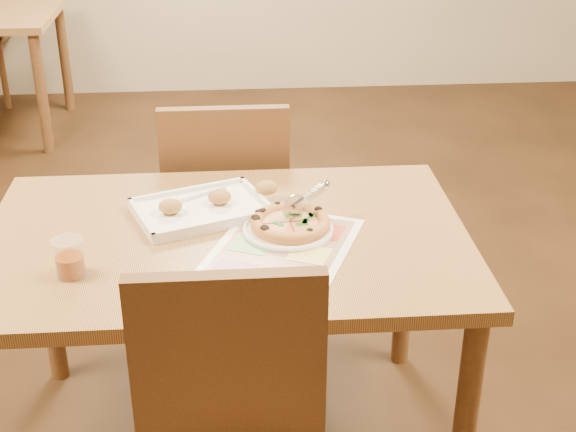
{
  "coord_description": "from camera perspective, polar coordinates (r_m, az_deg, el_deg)",
  "views": [
    {
      "loc": [
        0.02,
        -1.9,
        1.73
      ],
      "look_at": [
        0.17,
        -0.0,
        0.77
      ],
      "focal_mm": 50.0,
      "sensor_mm": 36.0,
      "label": 1
    }
  ],
  "objects": [
    {
      "name": "plate",
      "position": [
        2.15,
        0.0,
        -1.03
      ],
      "size": [
        0.3,
        0.3,
        0.01
      ],
      "primitive_type": "cylinder",
      "rotation": [
        0.0,
        0.0,
        -0.26
      ],
      "color": "white",
      "rests_on": "dining_table"
    },
    {
      "name": "pizza",
      "position": [
        2.15,
        0.17,
        -0.51
      ],
      "size": [
        0.22,
        0.22,
        0.03
      ],
      "rotation": [
        0.0,
        0.0,
        0.1
      ],
      "color": "#E08E4C",
      "rests_on": "plate"
    },
    {
      "name": "dining_table",
      "position": [
        2.2,
        -4.35,
        -3.26
      ],
      "size": [
        1.3,
        0.85,
        0.72
      ],
      "color": "#A77D42",
      "rests_on": "ground"
    },
    {
      "name": "menu",
      "position": [
        2.07,
        -0.56,
        -2.46
      ],
      "size": [
        0.49,
        0.56,
        0.0
      ],
      "primitive_type": "cube",
      "rotation": [
        0.0,
        0.0,
        -0.4
      ],
      "color": "white",
      "rests_on": "dining_table"
    },
    {
      "name": "chair_far",
      "position": [
        2.76,
        -4.41,
        1.76
      ],
      "size": [
        0.42,
        0.42,
        0.47
      ],
      "rotation": [
        0.0,
        0.0,
        3.14
      ],
      "color": "brown",
      "rests_on": "ground"
    },
    {
      "name": "appetizer_tray",
      "position": [
        2.27,
        -5.91,
        0.59
      ],
      "size": [
        0.43,
        0.35,
        0.06
      ],
      "rotation": [
        0.0,
        0.0,
        0.36
      ],
      "color": "white",
      "rests_on": "dining_table"
    },
    {
      "name": "glass_tumbler",
      "position": [
        2.01,
        -15.27,
        -3.04
      ],
      "size": [
        0.08,
        0.08,
        0.1
      ],
      "rotation": [
        0.0,
        0.0,
        0.1
      ],
      "color": "#813409",
      "rests_on": "dining_table"
    },
    {
      "name": "pizza_cutter",
      "position": [
        2.16,
        1.22,
        1.18
      ],
      "size": [
        0.13,
        0.08,
        0.08
      ],
      "rotation": [
        0.0,
        0.0,
        0.55
      ],
      "color": "silver",
      "rests_on": "pizza"
    }
  ]
}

